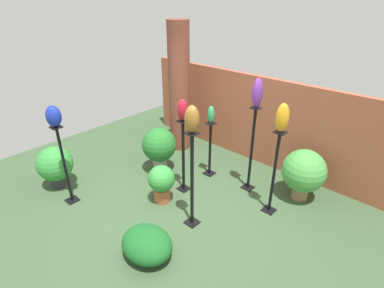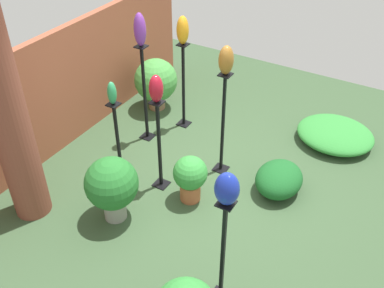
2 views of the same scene
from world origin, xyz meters
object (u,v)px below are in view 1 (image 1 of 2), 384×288
at_px(pedestal_bronze, 192,184).
at_px(potted_plant_near_pillar, 55,165).
at_px(art_vase_amber, 282,118).
at_px(art_vase_bronze, 192,119).
at_px(pedestal_ruby, 183,159).
at_px(potted_plant_back_center, 162,181).
at_px(pedestal_violet, 251,153).
at_px(art_vase_jade, 211,115).
at_px(brick_pillar, 179,89).
at_px(potted_plant_front_right, 159,146).
at_px(art_vase_cobalt, 54,116).
at_px(potted_plant_mid_left, 304,172).
at_px(pedestal_jade, 210,152).
at_px(pedestal_cobalt, 65,169).
at_px(art_vase_violet, 257,93).
at_px(art_vase_ruby, 183,110).
at_px(pedestal_amber, 274,177).

bearing_deg(pedestal_bronze, potted_plant_near_pillar, -159.80).
xyz_separation_m(art_vase_amber, art_vase_bronze, (-0.74, -1.08, 0.10)).
xyz_separation_m(pedestal_ruby, potted_plant_back_center, (-0.03, -0.50, -0.23)).
height_order(pedestal_violet, art_vase_jade, pedestal_violet).
height_order(pedestal_violet, pedestal_bronze, pedestal_violet).
relative_size(art_vase_jade, potted_plant_back_center, 0.49).
bearing_deg(potted_plant_back_center, art_vase_jade, 87.83).
distance_m(brick_pillar, potted_plant_front_right, 1.39).
bearing_deg(pedestal_bronze, art_vase_cobalt, -152.56).
relative_size(art_vase_cobalt, potted_plant_front_right, 0.37).
distance_m(art_vase_bronze, potted_plant_mid_left, 2.34).
distance_m(pedestal_violet, pedestal_jade, 0.87).
xyz_separation_m(potted_plant_front_right, potted_plant_mid_left, (2.48, 1.04, -0.01)).
height_order(pedestal_cobalt, art_vase_violet, art_vase_violet).
distance_m(art_vase_ruby, art_vase_violet, 1.22).
bearing_deg(art_vase_ruby, art_vase_cobalt, -127.36).
bearing_deg(potted_plant_back_center, pedestal_violet, 56.33).
bearing_deg(art_vase_bronze, art_vase_ruby, 142.12).
height_order(potted_plant_near_pillar, potted_plant_front_right, potted_plant_front_right).
bearing_deg(pedestal_ruby, pedestal_cobalt, -127.36).
xyz_separation_m(art_vase_amber, potted_plant_back_center, (-1.50, -1.01, -1.25)).
bearing_deg(art_vase_bronze, art_vase_jade, 119.03).
height_order(art_vase_amber, potted_plant_mid_left, art_vase_amber).
xyz_separation_m(brick_pillar, pedestal_bronze, (1.97, -1.74, -0.66)).
bearing_deg(art_vase_cobalt, pedestal_ruby, 52.64).
relative_size(pedestal_violet, potted_plant_front_right, 1.73).
height_order(pedestal_ruby, pedestal_cobalt, pedestal_cobalt).
xyz_separation_m(pedestal_violet, pedestal_jade, (-0.84, -0.11, -0.23)).
bearing_deg(art_vase_bronze, pedestal_bronze, 0.00).
bearing_deg(pedestal_amber, brick_pillar, 166.30).
bearing_deg(pedestal_bronze, art_vase_jade, 119.03).
height_order(pedestal_cobalt, art_vase_bronze, art_vase_bronze).
xyz_separation_m(pedestal_bronze, art_vase_ruby, (-0.72, 0.56, 0.81)).
xyz_separation_m(brick_pillar, potted_plant_back_center, (1.22, -1.67, -0.99)).
bearing_deg(potted_plant_front_right, pedestal_amber, 8.93).
bearing_deg(pedestal_violet, art_vase_jade, -172.68).
xyz_separation_m(brick_pillar, art_vase_jade, (1.26, -0.46, -0.12)).
xyz_separation_m(art_vase_ruby, art_vase_violet, (0.85, 0.83, 0.27)).
bearing_deg(brick_pillar, pedestal_violet, -9.47).
bearing_deg(pedestal_bronze, art_vase_amber, 55.77).
relative_size(art_vase_violet, potted_plant_back_center, 0.71).
xyz_separation_m(pedestal_amber, pedestal_cobalt, (-2.65, -2.07, -0.02)).
bearing_deg(potted_plant_back_center, art_vase_cobalt, -137.38).
bearing_deg(pedestal_violet, pedestal_ruby, -135.63).
relative_size(pedestal_ruby, art_vase_cobalt, 3.99).
relative_size(art_vase_amber, art_vase_cobalt, 1.28).
bearing_deg(art_vase_ruby, pedestal_cobalt, -127.36).
bearing_deg(pedestal_ruby, art_vase_violet, 44.37).
distance_m(pedestal_violet, pedestal_cobalt, 3.14).
bearing_deg(pedestal_jade, pedestal_bronze, -60.97).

